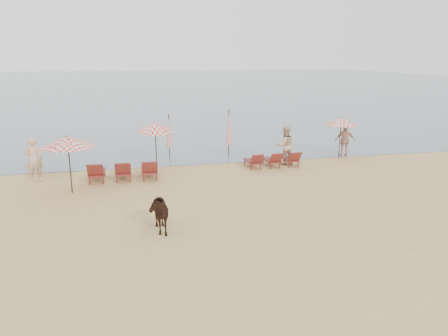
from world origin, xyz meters
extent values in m
plane|color=tan|center=(0.00, 0.00, 0.00)|extent=(120.00, 120.00, 0.00)
cube|color=#51606B|center=(0.00, 80.00, 0.00)|extent=(160.00, 140.00, 0.06)
cube|color=maroon|center=(-4.93, 8.25, 0.36)|extent=(0.68, 1.43, 0.08)
cube|color=maroon|center=(-4.94, 7.49, 0.64)|extent=(0.67, 0.47, 0.62)
cube|color=maroon|center=(-3.81, 8.24, 0.36)|extent=(0.68, 1.43, 0.08)
cube|color=maroon|center=(-3.82, 7.48, 0.64)|extent=(0.67, 0.47, 0.62)
cube|color=maroon|center=(-2.69, 8.23, 0.36)|extent=(0.68, 1.43, 0.08)
cube|color=maroon|center=(-2.70, 7.47, 0.64)|extent=(0.67, 0.47, 0.62)
cube|color=maroon|center=(2.32, 8.97, 0.31)|extent=(0.61, 1.24, 0.07)
cube|color=maroon|center=(2.34, 8.32, 0.55)|extent=(0.58, 0.42, 0.54)
cube|color=maroon|center=(3.28, 9.00, 0.31)|extent=(0.61, 1.24, 0.07)
cube|color=maroon|center=(3.30, 8.35, 0.55)|extent=(0.58, 0.42, 0.54)
cube|color=maroon|center=(4.24, 9.03, 0.31)|extent=(0.61, 1.24, 0.07)
cube|color=maroon|center=(4.26, 8.38, 0.55)|extent=(0.58, 0.42, 0.54)
cylinder|color=black|center=(-5.82, 6.65, 1.06)|extent=(0.05, 0.05, 2.12)
cone|color=red|center=(-5.82, 6.65, 2.07)|extent=(2.03, 2.03, 0.43)
sphere|color=black|center=(-5.82, 6.65, 2.27)|extent=(0.08, 0.08, 0.08)
cylinder|color=black|center=(-2.24, 10.04, 1.02)|extent=(0.05, 0.05, 2.04)
cone|color=red|center=(-2.24, 10.04, 1.99)|extent=(1.80, 1.84, 0.61)
sphere|color=black|center=(-2.24, 10.04, 2.18)|extent=(0.08, 0.08, 0.08)
cylinder|color=black|center=(7.40, 9.99, 0.99)|extent=(0.04, 0.04, 1.99)
cone|color=red|center=(7.40, 9.99, 1.94)|extent=(1.77, 1.77, 0.40)
sphere|color=black|center=(7.40, 9.99, 2.12)|extent=(0.07, 0.07, 0.07)
cylinder|color=black|center=(1.77, 11.73, 1.26)|extent=(0.05, 0.05, 2.52)
cone|color=red|center=(1.77, 11.73, 1.56)|extent=(0.31, 0.31, 1.89)
cylinder|color=black|center=(-1.41, 11.92, 1.18)|extent=(0.05, 0.05, 2.36)
cone|color=red|center=(-1.41, 11.92, 1.46)|extent=(0.29, 0.29, 1.77)
imported|color=black|center=(-2.80, 1.98, 0.64)|extent=(0.86, 1.59, 1.29)
imported|color=tan|center=(-7.53, 8.72, 0.98)|extent=(0.77, 0.57, 1.95)
imported|color=tan|center=(4.06, 9.26, 0.96)|extent=(1.00, 0.82, 1.92)
imported|color=tan|center=(7.79, 10.15, 0.88)|extent=(1.10, 0.69, 1.75)
camera|label=1|loc=(-3.55, -10.81, 5.29)|focal=35.00mm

